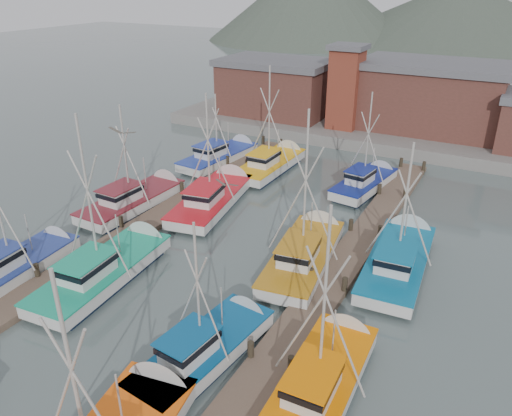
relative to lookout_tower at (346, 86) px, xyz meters
The scene contains 21 objects.
ground 33.52m from the lookout_tower, 86.53° to the right, with size 260.00×260.00×0.00m, color #4E5E5D.
dock_left 29.87m from the lookout_tower, 99.80° to the right, with size 2.30×46.00×1.50m.
dock_right 30.79m from the lookout_tower, 72.73° to the right, with size 2.30×46.00×1.50m.
quay 6.67m from the lookout_tower, 63.43° to the left, with size 44.00×16.00×1.20m, color gray.
shed_left 9.30m from the lookout_tower, 167.47° to the left, with size 12.72×8.48×6.20m.
shed_center 8.99m from the lookout_tower, 26.57° to the left, with size 14.84×9.54×6.90m.
lookout_tower is the anchor object (origin of this frame).
distant_hills 90.40m from the lookout_tower, 96.85° to the left, with size 175.00×140.00×42.00m.
boat_4 33.15m from the lookout_tower, 94.67° to the right, with size 4.35×10.20×10.88m.
boat_5 36.43m from the lookout_tower, 80.11° to the right, with size 3.45×8.51×7.95m.
boat_6 35.96m from the lookout_tower, 102.17° to the right, with size 3.66×8.72×8.99m.
boat_7 37.07m from the lookout_tower, 71.78° to the right, with size 3.91×8.86×9.73m.
boat_8 21.96m from the lookout_tower, 97.39° to the right, with size 4.82×10.63×9.73m.
boat_9 26.98m from the lookout_tower, 75.38° to the right, with size 4.32×10.11×10.65m.
boat_10 25.94m from the lookout_tower, 107.70° to the right, with size 3.72×9.63×8.87m.
boat_11 26.89m from the lookout_tower, 63.23° to the right, with size 3.82×10.17×9.08m.
boat_12 13.51m from the lookout_tower, 100.12° to the right, with size 4.08×9.51×10.21m.
boat_13 15.17m from the lookout_tower, 62.62° to the right, with size 3.64×8.50×8.80m.
boat_14 15.51m from the lookout_tower, 119.93° to the right, with size 3.83×9.58×7.39m.
gull_near 34.95m from the lookout_tower, 87.58° to the right, with size 1.55×0.63×0.24m.
gull_far 29.21m from the lookout_tower, 83.60° to the right, with size 1.54×0.66×0.24m.
Camera 1 is at (14.57, -17.41, 16.14)m, focal length 35.00 mm.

